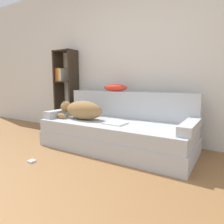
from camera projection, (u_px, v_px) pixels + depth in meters
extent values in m
cube|color=silver|center=(128.00, 56.00, 3.24)|extent=(8.16, 0.06, 2.70)
cube|color=#B2B7BC|center=(116.00, 141.00, 2.81)|extent=(2.11, 0.90, 0.21)
cube|color=#B2B7BC|center=(115.00, 128.00, 2.77)|extent=(2.07, 0.86, 0.17)
cube|color=#B2B7BC|center=(128.00, 105.00, 3.05)|extent=(2.07, 0.15, 0.40)
cube|color=#B2B7BC|center=(64.00, 112.00, 3.25)|extent=(0.15, 0.71, 0.11)
cube|color=#B2B7BC|center=(190.00, 126.00, 2.24)|extent=(0.15, 0.71, 0.11)
ellipsoid|color=olive|center=(84.00, 110.00, 2.92)|extent=(0.61, 0.29, 0.27)
sphere|color=olive|center=(66.00, 107.00, 3.10)|extent=(0.17, 0.17, 0.17)
cone|color=olive|center=(64.00, 103.00, 3.05)|extent=(0.06, 0.06, 0.08)
cone|color=olive|center=(68.00, 102.00, 3.13)|extent=(0.06, 0.06, 0.08)
ellipsoid|color=olive|center=(61.00, 116.00, 2.99)|extent=(0.18, 0.07, 0.08)
cube|color=silver|center=(115.00, 123.00, 2.62)|extent=(0.28, 0.24, 0.02)
ellipsoid|color=red|center=(115.00, 88.00, 3.11)|extent=(0.41, 0.17, 0.11)
cube|color=#2D2319|center=(59.00, 91.00, 3.91)|extent=(0.04, 0.26, 1.51)
cube|color=#2D2319|center=(74.00, 91.00, 3.71)|extent=(0.04, 0.26, 1.51)
cube|color=#2D2319|center=(65.00, 51.00, 3.70)|extent=(0.40, 0.26, 0.02)
cube|color=#2D2319|center=(66.00, 82.00, 3.79)|extent=(0.40, 0.26, 0.02)
cube|color=red|center=(60.00, 75.00, 3.83)|extent=(0.03, 0.20, 0.23)
cube|color=olive|center=(61.00, 75.00, 3.81)|extent=(0.03, 0.20, 0.23)
cube|color=gold|center=(62.00, 75.00, 3.79)|extent=(0.04, 0.20, 0.24)
cube|color=silver|center=(64.00, 75.00, 3.77)|extent=(0.03, 0.20, 0.22)
cube|color=white|center=(32.00, 161.00, 2.34)|extent=(0.07, 0.07, 0.02)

